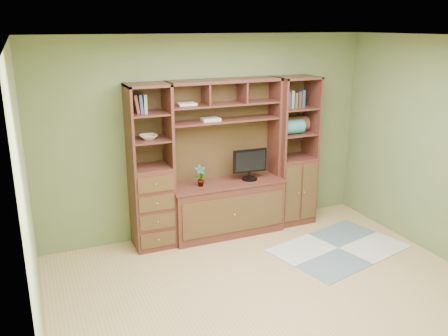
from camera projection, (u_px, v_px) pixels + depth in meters
name	position (u px, v px, depth m)	size (l,w,h in m)	color
room	(286.00, 180.00, 4.46)	(4.60, 4.10, 2.64)	tan
center_hutch	(227.00, 160.00, 6.12)	(1.54, 0.53, 2.05)	#52251C
left_tower	(151.00, 168.00, 5.79)	(0.50, 0.45, 2.05)	#52251C
right_tower	(294.00, 151.00, 6.54)	(0.55, 0.45, 2.05)	#52251C
rug	(339.00, 248.00, 5.97)	(1.57, 1.05, 0.01)	#9FA4A4
monitor	(250.00, 159.00, 6.21)	(0.47, 0.21, 0.57)	black
orchid	(200.00, 176.00, 6.00)	(0.15, 0.10, 0.28)	#B6493D
magazines	(210.00, 119.00, 5.98)	(0.23, 0.17, 0.04)	beige
bowl	(148.00, 137.00, 5.67)	(0.21, 0.21, 0.05)	beige
blanket_teal	(291.00, 127.00, 6.36)	(0.33, 0.19, 0.19)	teal
blanket_red	(295.00, 124.00, 6.52)	(0.36, 0.20, 0.20)	brown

